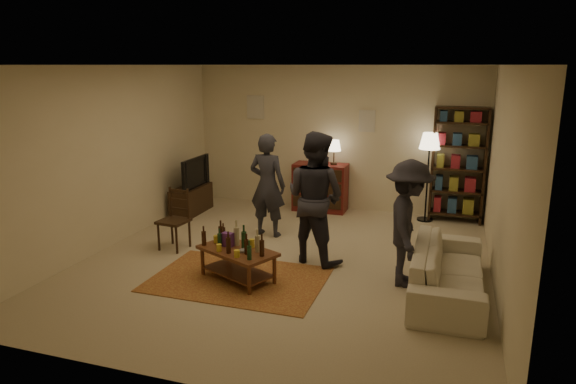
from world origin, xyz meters
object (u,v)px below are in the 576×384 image
at_px(bookshelf, 458,164).
at_px(person_left, 267,185).
at_px(tv_stand, 191,193).
at_px(person_right, 315,198).
at_px(floor_lamp, 430,147).
at_px(dresser, 321,186).
at_px(coffee_table, 237,252).
at_px(person_by_sofa, 408,224).
at_px(dining_chair, 176,217).
at_px(sofa, 448,270).

distance_m(bookshelf, person_left, 3.38).
relative_size(tv_stand, person_right, 0.57).
bearing_deg(floor_lamp, dresser, 178.14).
height_order(dresser, bookshelf, bookshelf).
xyz_separation_m(coffee_table, person_by_sofa, (2.08, 0.54, 0.42)).
distance_m(bookshelf, person_right, 3.21).
bearing_deg(floor_lamp, person_right, -118.93).
relative_size(person_left, person_right, 0.91).
bearing_deg(coffee_table, person_by_sofa, 14.45).
relative_size(floor_lamp, person_left, 0.94).
xyz_separation_m(floor_lamp, person_by_sofa, (-0.07, -2.90, -0.53)).
xyz_separation_m(tv_stand, floor_lamp, (4.20, 0.85, 0.94)).
bearing_deg(dining_chair, floor_lamp, 43.16).
bearing_deg(floor_lamp, sofa, -81.68).
height_order(sofa, person_left, person_left).
bearing_deg(person_left, tv_stand, -17.87).
height_order(tv_stand, bookshelf, bookshelf).
xyz_separation_m(coffee_table, dresser, (0.20, 3.50, 0.10)).
xyz_separation_m(dining_chair, floor_lamp, (3.50, 2.61, 0.84)).
bearing_deg(dresser, coffee_table, -93.26).
bearing_deg(person_right, dining_chair, 23.70).
bearing_deg(dresser, person_left, -104.73).
height_order(dining_chair, sofa, dining_chair).
height_order(tv_stand, floor_lamp, floor_lamp).
distance_m(coffee_table, person_by_sofa, 2.19).
bearing_deg(person_right, person_by_sofa, -177.67).
bearing_deg(person_by_sofa, sofa, -111.71).
xyz_separation_m(coffee_table, bookshelf, (2.64, 3.57, 0.65)).
height_order(coffee_table, tv_stand, tv_stand).
relative_size(sofa, person_by_sofa, 1.31).
bearing_deg(person_right, tv_stand, -9.85).
relative_size(bookshelf, floor_lamp, 1.28).
distance_m(coffee_table, person_left, 1.88).
distance_m(coffee_table, dresser, 3.51).
relative_size(dining_chair, tv_stand, 0.88).
xyz_separation_m(floor_lamp, person_right, (-1.37, -2.48, -0.40)).
height_order(bookshelf, person_right, bookshelf).
relative_size(tv_stand, floor_lamp, 0.67).
bearing_deg(tv_stand, bookshelf, 11.80).
distance_m(floor_lamp, person_left, 2.93).
bearing_deg(tv_stand, person_by_sofa, -26.43).
relative_size(coffee_table, dining_chair, 1.24).
bearing_deg(dining_chair, tv_stand, 117.96).
bearing_deg(bookshelf, dresser, -178.43).
xyz_separation_m(dresser, sofa, (2.39, -3.11, -0.17)).
height_order(coffee_table, person_left, person_left).
xyz_separation_m(bookshelf, sofa, (-0.05, -3.18, -0.73)).
relative_size(coffee_table, bookshelf, 0.57).
bearing_deg(sofa, person_left, 63.38).
xyz_separation_m(tv_stand, bookshelf, (4.69, 0.98, 0.65)).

